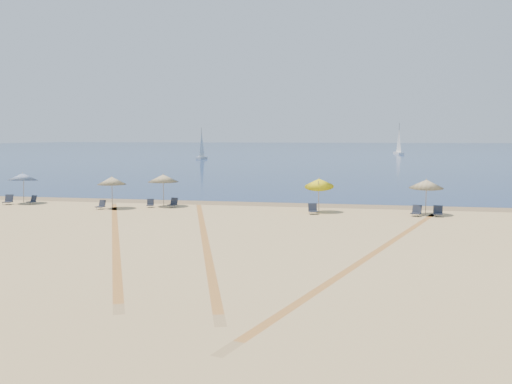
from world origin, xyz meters
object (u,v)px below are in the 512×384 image
umbrella_1 (112,181)px  chair_6 (416,211)px  umbrella_0 (23,177)px  chair_4 (173,203)px  chair_5 (313,209)px  sailboat_1 (399,145)px  chair_0 (8,200)px  chair_7 (438,212)px  umbrella_3 (319,183)px  chair_2 (101,205)px  chair_1 (32,200)px  umbrella_2 (163,178)px  umbrella_4 (426,184)px  sailboat_0 (202,150)px  chair_3 (150,204)px

umbrella_1 → chair_6: 21.16m
umbrella_0 → chair_4: bearing=0.2°
umbrella_0 → chair_5: 22.60m
sailboat_1 → chair_0: bearing=-118.4°
chair_7 → chair_5: bearing=-171.7°
chair_0 → chair_6: (29.95, -0.48, -0.01)m
umbrella_3 → chair_0: umbrella_3 is taller
umbrella_3 → chair_2: (-15.35, -1.37, -1.74)m
umbrella_1 → umbrella_0: bearing=169.5°
chair_1 → chair_2: 6.78m
umbrella_2 → umbrella_4: (18.54, -0.84, -0.04)m
umbrella_1 → umbrella_3: 14.74m
umbrella_1 → chair_5: umbrella_1 is taller
umbrella_1 → sailboat_1: sailboat_1 is taller
sailboat_0 → chair_4: bearing=-72.4°
umbrella_0 → chair_2: 7.88m
umbrella_1 → umbrella_2: (3.19, 1.83, 0.09)m
umbrella_4 → chair_1: 28.98m
chair_3 → umbrella_1: bearing=-169.1°
umbrella_4 → chair_2: umbrella_4 is taller
umbrella_1 → sailboat_0: sailboat_0 is taller
umbrella_4 → sailboat_0: (-41.14, 85.20, 0.09)m
umbrella_2 → sailboat_1: bearing=80.0°
sailboat_0 → sailboat_1: (44.90, 42.07, 0.54)m
chair_0 → sailboat_0: (-10.56, 85.48, 1.81)m
umbrella_3 → sailboat_1: bearing=85.2°
umbrella_4 → sailboat_1: size_ratio=0.27×
umbrella_0 → chair_1: 1.99m
umbrella_2 → sailboat_0: (-22.60, 84.37, 0.05)m
umbrella_4 → chair_6: 1.99m
umbrella_1 → sailboat_1: bearing=78.8°
umbrella_0 → chair_4: (12.10, 0.04, -1.76)m
chair_2 → chair_4: (4.67, 2.00, 0.02)m
chair_3 → chair_4: size_ratio=0.89×
chair_4 → chair_6: bearing=9.7°
umbrella_1 → chair_6: umbrella_1 is taller
chair_7 → chair_6: bearing=-172.2°
sailboat_0 → chair_6: bearing=-62.7°
umbrella_0 → umbrella_1: bearing=-10.5°
chair_5 → chair_6: 6.69m
umbrella_0 → sailboat_1: size_ratio=0.27×
chair_6 → sailboat_0: (-40.50, 85.96, 1.82)m
chair_6 → chair_2: bearing=-160.1°
umbrella_0 → chair_2: (7.43, -1.96, -1.78)m
sailboat_0 → chair_7: bearing=-61.9°
chair_1 → chair_6: chair_6 is taller
chair_4 → umbrella_0: bearing=-165.8°
chair_5 → chair_7: (8.03, 0.38, 0.00)m
chair_0 → chair_6: bearing=-10.6°
chair_1 → umbrella_4: bearing=16.9°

